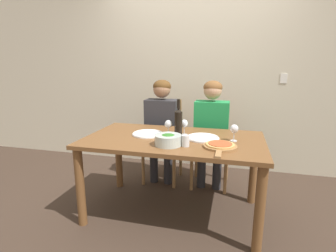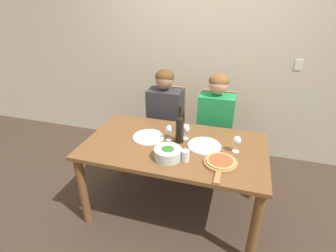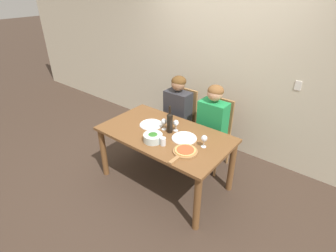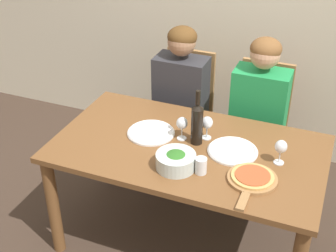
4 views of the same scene
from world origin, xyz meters
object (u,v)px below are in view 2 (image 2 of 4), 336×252
object	(u,v)px
chair_right	(215,132)
person_woman	(164,112)
chair_left	(167,125)
wine_glass_right	(237,141)
water_tumbler	(185,156)
person_man	(215,119)
pizza_on_board	(221,162)
dinner_plate_left	(148,137)
broccoli_bowl	(168,153)
wine_glass_centre	(186,129)
wine_glass_left	(169,130)
wine_bottle	(180,128)
dinner_plate_right	(204,146)

from	to	relation	value
chair_right	person_woman	size ratio (longest dim) A/B	0.80
chair_left	wine_glass_right	world-z (taller)	chair_left
chair_left	chair_right	size ratio (longest dim) A/B	1.00
water_tumbler	person_man	bearing A→B (deg)	81.61
person_man	wine_glass_right	bearing A→B (deg)	-68.02
pizza_on_board	water_tumbler	distance (m)	0.28
chair_right	dinner_plate_left	distance (m)	0.94
person_woman	water_tumbler	distance (m)	0.99
chair_left	person_man	xyz separation A→B (m)	(0.59, -0.12, 0.22)
chair_left	wine_glass_right	size ratio (longest dim) A/B	6.62
broccoli_bowl	wine_glass_right	world-z (taller)	wine_glass_right
pizza_on_board	wine_glass_centre	world-z (taller)	wine_glass_centre
chair_left	dinner_plate_left	size ratio (longest dim) A/B	3.35
person_man	chair_left	bearing A→B (deg)	168.77
wine_glass_right	wine_glass_left	bearing A→B (deg)	176.98
person_man	dinner_plate_left	distance (m)	0.83
person_woman	pizza_on_board	world-z (taller)	person_woman
chair_left	wine_bottle	size ratio (longest dim) A/B	2.83
person_man	dinner_plate_right	bearing A→B (deg)	-91.76
dinner_plate_right	water_tumbler	size ratio (longest dim) A/B	3.17
dinner_plate_left	wine_glass_left	distance (m)	0.22
dinner_plate_left	wine_glass_right	size ratio (longest dim) A/B	1.98
wine_bottle	person_woman	bearing A→B (deg)	118.92
dinner_plate_left	water_tumbler	bearing A→B (deg)	-32.53
person_man	wine_glass_centre	size ratio (longest dim) A/B	8.27
wine_glass_right	water_tumbler	size ratio (longest dim) A/B	1.61
chair_right	wine_glass_centre	world-z (taller)	chair_right
chair_left	wine_glass_right	xyz separation A→B (m)	(0.84, -0.75, 0.33)
wine_bottle	broccoli_bowl	world-z (taller)	wine_bottle
person_man	chair_right	bearing A→B (deg)	90.00
person_man	wine_glass_left	world-z (taller)	person_man
person_woman	wine_glass_centre	world-z (taller)	person_woman
dinner_plate_left	water_tumbler	world-z (taller)	water_tumbler
wine_bottle	wine_glass_right	bearing A→B (deg)	-2.87
pizza_on_board	chair_left	bearing A→B (deg)	127.25
person_woman	pizza_on_board	size ratio (longest dim) A/B	3.02
chair_right	water_tumbler	xyz separation A→B (m)	(-0.13, -1.00, 0.27)
person_man	dinner_plate_right	size ratio (longest dim) A/B	4.19
chair_left	wine_glass_centre	world-z (taller)	chair_left
person_woman	wine_glass_left	bearing A→B (deg)	-68.42
chair_left	person_woman	bearing A→B (deg)	-90.00
chair_right	wine_glass_centre	size ratio (longest dim) A/B	6.62
wine_glass_centre	water_tumbler	size ratio (longest dim) A/B	1.61
person_man	wine_bottle	distance (m)	0.67
wine_bottle	pizza_on_board	world-z (taller)	wine_bottle
wine_glass_right	chair_right	bearing A→B (deg)	108.81
dinner_plate_right	wine_glass_right	xyz separation A→B (m)	(0.27, -0.01, 0.10)
broccoli_bowl	wine_glass_centre	distance (m)	0.37
dinner_plate_right	person_woman	bearing A→B (deg)	132.33
wine_glass_left	water_tumbler	world-z (taller)	wine_glass_left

